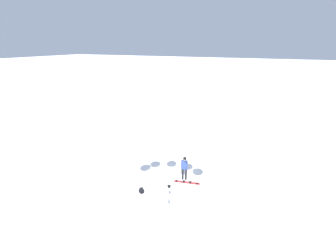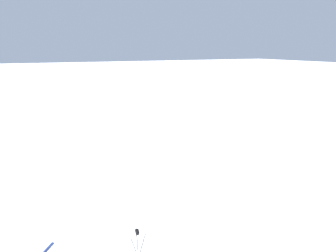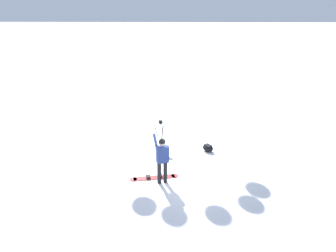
# 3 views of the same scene
# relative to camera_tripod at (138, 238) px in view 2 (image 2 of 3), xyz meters

# --- Properties ---
(camera_tripod) EXTENTS (0.55, 0.45, 1.26)m
(camera_tripod) POSITION_rel_camera_tripod_xyz_m (0.00, 0.00, 0.00)
(camera_tripod) COLOR #262628
(camera_tripod) RESTS_ON ground_plane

